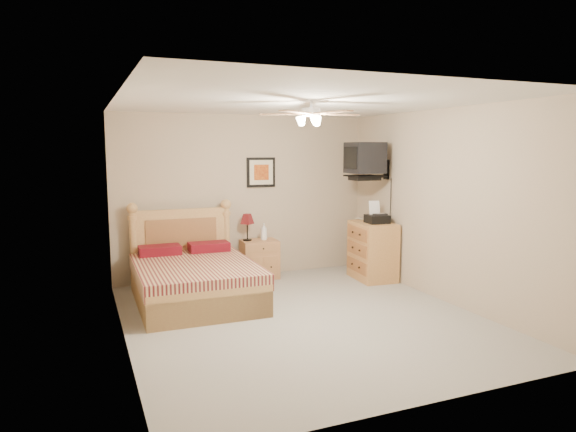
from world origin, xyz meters
name	(u,v)px	position (x,y,z in m)	size (l,w,h in m)	color
floor	(303,318)	(0.00, 0.00, 0.00)	(4.50, 4.50, 0.00)	gray
ceiling	(304,102)	(0.00, 0.00, 2.50)	(4.00, 4.50, 0.04)	white
wall_back	(244,196)	(0.00, 2.25, 1.25)	(4.00, 0.04, 2.50)	tan
wall_front	(426,248)	(0.00, -2.25, 1.25)	(4.00, 0.04, 2.50)	tan
wall_left	(121,222)	(-2.00, 0.00, 1.25)	(0.04, 4.50, 2.50)	tan
wall_right	(444,206)	(2.00, 0.00, 1.25)	(0.04, 4.50, 2.50)	tan
bed	(195,255)	(-1.03, 1.12, 0.62)	(1.46, 1.91, 1.24)	tan
nightstand	(260,259)	(0.16, 2.00, 0.30)	(0.55, 0.41, 0.59)	#B47B49
table_lamp	(247,227)	(-0.02, 2.05, 0.80)	(0.22, 0.22, 0.41)	maroon
lotion_bottle	(264,231)	(0.23, 2.01, 0.72)	(0.10, 0.10, 0.26)	white
framed_picture	(261,172)	(0.27, 2.23, 1.62)	(0.46, 0.04, 0.46)	black
dresser	(373,251)	(1.73, 1.28, 0.44)	(0.52, 0.74, 0.88)	#A6743B
fax_machine	(377,212)	(1.74, 1.18, 1.04)	(0.31, 0.33, 0.33)	black
magazine_lower	(362,219)	(1.69, 1.54, 0.89)	(0.21, 0.28, 0.03)	#BFB39D
magazine_upper	(362,218)	(1.69, 1.54, 0.91)	(0.19, 0.26, 0.02)	gray
wall_tv	(374,160)	(1.75, 1.34, 1.81)	(0.56, 0.46, 0.58)	black
ceiling_fan	(311,114)	(0.00, -0.20, 2.36)	(1.14, 1.14, 0.28)	white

